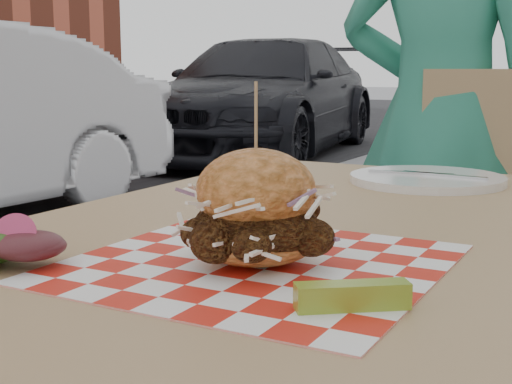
# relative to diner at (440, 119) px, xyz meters

# --- Properties ---
(diner) EXTENTS (0.59, 0.39, 1.63)m
(diner) POSITION_rel_diner_xyz_m (0.00, 0.00, 0.00)
(diner) COLOR #308D71
(diner) RESTS_ON ground
(car_dark) EXTENTS (2.50, 4.78, 1.32)m
(car_dark) POSITION_rel_diner_xyz_m (-3.35, 5.27, -0.15)
(car_dark) COLOR black
(car_dark) RESTS_ON ground
(patio_table) EXTENTS (0.80, 1.20, 0.75)m
(patio_table) POSITION_rel_diner_xyz_m (0.17, -1.18, -0.14)
(patio_table) COLOR tan
(patio_table) RESTS_ON ground
(patio_chair) EXTENTS (0.53, 0.54, 0.95)m
(patio_chair) POSITION_rel_diner_xyz_m (0.14, -0.12, -0.26)
(patio_chair) COLOR tan
(patio_chair) RESTS_ON ground
(paper_liner) EXTENTS (0.36, 0.36, 0.00)m
(paper_liner) POSITION_rel_diner_xyz_m (0.16, -1.37, -0.06)
(paper_liner) COLOR red
(paper_liner) RESTS_ON patio_table
(sandwich) EXTENTS (0.16, 0.16, 0.18)m
(sandwich) POSITION_rel_diner_xyz_m (0.16, -1.37, -0.01)
(sandwich) COLOR orange
(sandwich) RESTS_ON paper_liner
(pickle_spear) EXTENTS (0.09, 0.07, 0.02)m
(pickle_spear) POSITION_rel_diner_xyz_m (0.30, -1.46, -0.05)
(pickle_spear) COLOR #A1AA31
(pickle_spear) RESTS_ON paper_liner
(place_setting) EXTENTS (0.27, 0.27, 0.02)m
(place_setting) POSITION_rel_diner_xyz_m (0.17, -0.76, -0.06)
(place_setting) COLOR white
(place_setting) RESTS_ON patio_table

